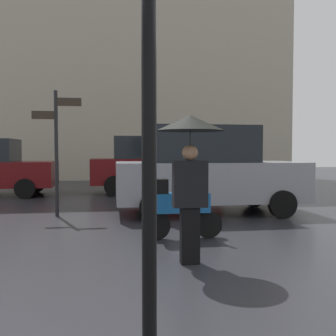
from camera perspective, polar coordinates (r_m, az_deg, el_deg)
The scene contains 6 objects.
pedestrian_with_umbrella at distance 4.94m, azimuth 3.29°, elevation 2.67°, with size 0.88×0.88×1.93m.
parked_scooter at distance 6.40m, azimuth 1.80°, elevation -5.67°, with size 1.34×0.32×1.23m.
parked_car_left at distance 9.00m, azimuth 5.81°, elevation -0.37°, with size 4.35×1.91×2.04m.
parked_car_distant at distance 13.46m, azimuth -2.15°, elevation 0.54°, with size 4.46×1.89×1.97m.
street_signpost at distance 8.93m, azimuth -16.27°, elevation 4.02°, with size 1.08×0.08×2.82m.
building_block at distance 21.53m, azimuth -7.21°, elevation 21.12°, with size 18.27×2.06×16.67m, color #B2A893.
Camera 1 is at (-0.46, -2.46, 1.47)m, focal length 40.93 mm.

